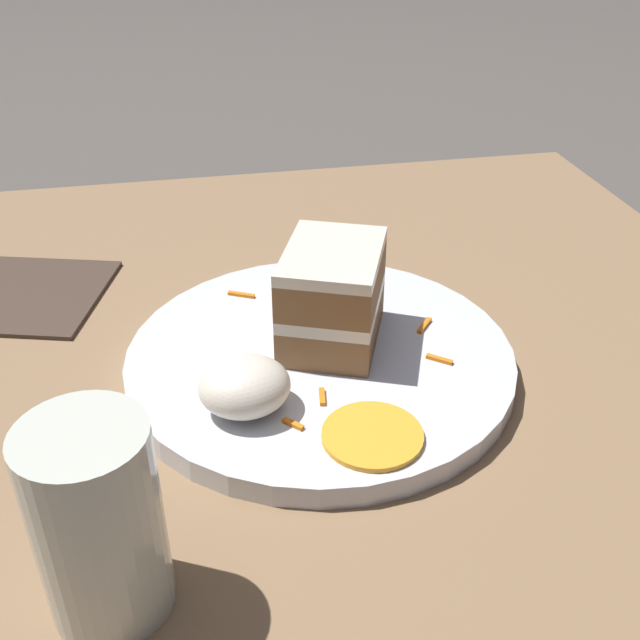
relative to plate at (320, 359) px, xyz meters
The scene contains 8 objects.
ground_plane 0.06m from the plate, 34.94° to the right, with size 6.00×6.00×0.00m, color #4C4742.
dining_table 0.05m from the plate, 34.94° to the right, with size 0.90×0.81×0.03m, color #846647.
plate is the anchor object (origin of this frame).
cake_slice 0.05m from the plate, 131.45° to the right, with size 0.10×0.12×0.08m.
cream_dollop 0.09m from the plate, 43.03° to the left, with size 0.06×0.06×0.04m, color silver.
orange_garnish 0.11m from the plate, 97.43° to the left, with size 0.07×0.07×0.00m, color orange.
carrot_shreds_scatter 0.04m from the plate, 139.85° to the right, with size 0.16×0.21×0.00m.
drinking_glass 0.25m from the plate, 51.22° to the left, with size 0.07×0.07×0.12m.
Camera 1 is at (0.06, 0.50, 0.38)m, focal length 42.00 mm.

